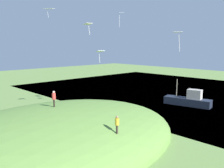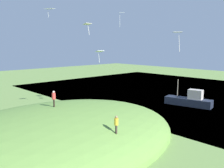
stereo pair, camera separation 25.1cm
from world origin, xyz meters
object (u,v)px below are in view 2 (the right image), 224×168
Objects in this scene: person_with_child at (116,122)px; kite_1 at (122,14)px; person_on_hilltop at (54,97)px; kite_0 at (99,52)px; boat_on_lake at (190,100)px; kite_7 at (178,33)px; mooring_post at (100,110)px; kite_2 at (50,9)px; kite_4 at (88,24)px.

person_with_child is 16.99m from kite_1.
person_on_hilltop is 7.19m from kite_0.
kite_7 reaches higher than boat_on_lake.
person_on_hilltop is 0.90× the size of kite_1.
kite_1 is 14.39m from mooring_post.
person_on_hilltop is 0.86× the size of kite_7.
kite_2 is 16.51m from kite_7.
kite_2 is at bearing -34.04° from kite_1.
boat_on_lake reaches higher than person_with_child.
kite_4 reaches higher than kite_0.
kite_1 is at bearing 145.96° from kite_2.
person_on_hilltop is 12.10m from kite_2.
kite_1 reaches higher than boat_on_lake.
person_on_hilltop is at bearing -106.47° from boat_on_lake.
person_with_child is 1.62× the size of mooring_post.
boat_on_lake is 15.89m from mooring_post.
person_on_hilltop is 1.61× the size of kite_4.
kite_1 is at bearing 148.29° from person_with_child.
boat_on_lake reaches higher than mooring_post.
kite_1 is at bearing 100.48° from mooring_post.
kite_2 is 1.43× the size of mooring_post.
kite_4 is (1.22, -0.23, 2.51)m from kite_0.
person_with_child is at bearing -87.07° from boat_on_lake.
boat_on_lake is at bearing -173.47° from kite_0.
kite_7 is at bearing 147.22° from kite_0.
kite_0 is 11.99m from kite_2.
kite_2 is 0.71× the size of kite_7.
mooring_post is at bearing 160.49° from person_with_child.
kite_2 reaches higher than kite_4.
kite_2 is (7.74, -5.23, 0.41)m from kite_1.
mooring_post is at bearing -126.56° from boat_on_lake.
kite_0 reaches higher than person_with_child.
boat_on_lake is at bearing -156.22° from kite_7.
kite_2 is at bearing -12.10° from person_on_hilltop.
boat_on_lake is 6.82× the size of kite_0.
boat_on_lake is 7.52× the size of kite_4.
person_on_hilltop is at bearing -75.88° from kite_4.
person_with_child is at bearing -7.24° from kite_7.
kite_4 is (0.24, -3.57, 8.55)m from person_with_child.
mooring_post is (-8.93, -12.68, -3.04)m from person_with_child.
boat_on_lake is 4.66× the size of person_on_hilltop.
kite_4 is at bearing -10.64° from kite_0.
kite_7 is 17.51m from mooring_post.
kite_4 is (9.87, 5.30, -2.27)m from kite_1.
kite_0 is at bearing 169.36° from kite_4.
kite_1 is (-9.63, -8.87, 10.83)m from person_with_child.
boat_on_lake is at bearing 154.72° from mooring_post.
person_with_child is 15.80m from mooring_post.
kite_1 is at bearing -113.57° from boat_on_lake.
kite_4 reaches higher than mooring_post.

